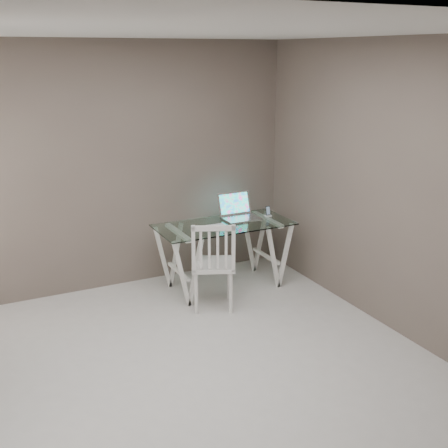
# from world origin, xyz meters

# --- Properties ---
(room) EXTENTS (4.50, 4.52, 2.71)m
(room) POSITION_xyz_m (-0.06, 0.02, 1.72)
(room) COLOR beige
(room) RESTS_ON ground
(desk) EXTENTS (1.50, 0.70, 0.75)m
(desk) POSITION_xyz_m (1.00, 1.64, 0.38)
(desk) COLOR silver
(desk) RESTS_ON ground
(chair) EXTENTS (0.57, 0.57, 0.95)m
(chair) POSITION_xyz_m (0.64, 1.16, 0.53)
(chair) COLOR silver
(chair) RESTS_ON ground
(laptop) EXTENTS (0.40, 0.37, 0.27)m
(laptop) POSITION_xyz_m (1.26, 1.79, 0.81)
(laptop) COLOR silver
(laptop) RESTS_ON desk
(keyboard) EXTENTS (0.30, 0.13, 0.01)m
(keyboard) POSITION_xyz_m (0.84, 1.60, 0.75)
(keyboard) COLOR silver
(keyboard) RESTS_ON desk
(mouse) EXTENTS (0.12, 0.07, 0.04)m
(mouse) POSITION_xyz_m (0.93, 1.38, 0.77)
(mouse) COLOR white
(mouse) RESTS_ON desk
(phone_dock) EXTENTS (0.06, 0.06, 0.12)m
(phone_dock) POSITION_xyz_m (1.59, 1.69, 0.78)
(phone_dock) COLOR white
(phone_dock) RESTS_ON desk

